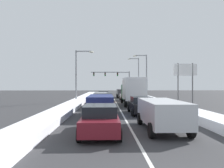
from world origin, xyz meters
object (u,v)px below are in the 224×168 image
object	(u,v)px
suv_charcoal_right_lane_fifth	(122,93)
sedan_black_right_lane_second	(141,105)
suv_silver_right_lane_nearest	(162,112)
street_lamp_left_mid	(79,71)
sedan_white_right_lane_fourth	(126,96)
sedan_red_center_lane_fourth	(104,97)
street_lamp_right_mid	(137,73)
sedan_tan_center_lane_fifth	(103,95)
roadside_sign_right	(185,74)
suv_navy_center_lane_second	(101,104)
street_lamp_right_near	(145,72)
suv_gray_center_lane_third	(103,98)
box_truck_right_lane_third	(133,90)
traffic_light_gantry	(116,77)
sedan_maroon_center_lane_nearest	(100,119)

from	to	relation	value
suv_charcoal_right_lane_fifth	sedan_black_right_lane_second	bearing A→B (deg)	-90.28
suv_silver_right_lane_nearest	street_lamp_left_mid	world-z (taller)	street_lamp_left_mid
sedan_white_right_lane_fourth	sedan_red_center_lane_fourth	world-z (taller)	same
sedan_red_center_lane_fourth	street_lamp_right_mid	xyz separation A→B (m)	(7.62, 18.59, 4.48)
suv_charcoal_right_lane_fifth	sedan_tan_center_lane_fifth	xyz separation A→B (m)	(-3.62, -4.83, -0.25)
suv_charcoal_right_lane_fifth	roadside_sign_right	xyz separation A→B (m)	(7.62, -12.45, 3.00)
suv_silver_right_lane_nearest	roadside_sign_right	world-z (taller)	roadside_sign_right
sedan_black_right_lane_second	roadside_sign_right	world-z (taller)	roadside_sign_right
suv_navy_center_lane_second	street_lamp_right_near	xyz separation A→B (m)	(7.54, 20.93, 3.84)
suv_silver_right_lane_nearest	suv_gray_center_lane_third	xyz separation A→B (m)	(-3.46, 11.59, 0.00)
street_lamp_left_mid	roadside_sign_right	bearing A→B (deg)	-8.58
suv_silver_right_lane_nearest	sedan_black_right_lane_second	bearing A→B (deg)	90.65
street_lamp_right_near	box_truck_right_lane_third	bearing A→B (deg)	-107.35
suv_charcoal_right_lane_fifth	suv_silver_right_lane_nearest	bearing A→B (deg)	-90.07
street_lamp_right_mid	sedan_red_center_lane_fourth	bearing A→B (deg)	-112.28
suv_gray_center_lane_third	traffic_light_gantry	size ratio (longest dim) A/B	0.46
box_truck_right_lane_third	sedan_tan_center_lane_fifth	xyz separation A→B (m)	(-3.78, 9.70, -1.14)
suv_navy_center_lane_second	suv_gray_center_lane_third	bearing A→B (deg)	89.05
street_lamp_right_near	sedan_maroon_center_lane_nearest	bearing A→B (deg)	-105.35
sedan_maroon_center_lane_nearest	street_lamp_right_mid	world-z (taller)	street_lamp_right_mid
suv_silver_right_lane_nearest	sedan_red_center_lane_fourth	bearing A→B (deg)	100.86
street_lamp_right_mid	street_lamp_left_mid	xyz separation A→B (m)	(-11.26, -18.15, -0.67)
suv_silver_right_lane_nearest	street_lamp_right_near	distance (m)	26.77
sedan_black_right_lane_second	sedan_maroon_center_lane_nearest	size ratio (longest dim) A/B	1.00
sedan_white_right_lane_fourth	suv_navy_center_lane_second	bearing A→B (deg)	-102.74
sedan_black_right_lane_second	sedan_tan_center_lane_fifth	size ratio (longest dim) A/B	1.00
sedan_black_right_lane_second	suv_charcoal_right_lane_fifth	distance (m)	22.20
sedan_tan_center_lane_fifth	roadside_sign_right	size ratio (longest dim) A/B	0.82
suv_silver_right_lane_nearest	suv_gray_center_lane_third	bearing A→B (deg)	106.60
sedan_tan_center_lane_fifth	roadside_sign_right	distance (m)	13.97
suv_charcoal_right_lane_fifth	sedan_maroon_center_lane_nearest	bearing A→B (deg)	-96.71
suv_silver_right_lane_nearest	suv_navy_center_lane_second	bearing A→B (deg)	124.09
sedan_maroon_center_lane_nearest	street_lamp_right_near	distance (m)	28.27
suv_silver_right_lane_nearest	street_lamp_right_near	xyz separation A→B (m)	(3.98, 26.19, 3.84)
suv_gray_center_lane_third	traffic_light_gantry	distance (m)	33.01
sedan_maroon_center_lane_nearest	suv_charcoal_right_lane_fifth	bearing A→B (deg)	83.29
traffic_light_gantry	street_lamp_right_near	size ratio (longest dim) A/B	1.31
sedan_red_center_lane_fourth	traffic_light_gantry	size ratio (longest dim) A/B	0.42
sedan_white_right_lane_fourth	sedan_tan_center_lane_fifth	world-z (taller)	same
box_truck_right_lane_third	roadside_sign_right	bearing A→B (deg)	15.55
sedan_black_right_lane_second	suv_navy_center_lane_second	world-z (taller)	suv_navy_center_lane_second
sedan_maroon_center_lane_nearest	street_lamp_left_mid	world-z (taller)	street_lamp_left_mid
sedan_white_right_lane_fourth	street_lamp_right_near	bearing A→B (deg)	50.69
suv_gray_center_lane_third	street_lamp_right_mid	bearing A→B (deg)	72.98
traffic_light_gantry	suv_navy_center_lane_second	bearing A→B (deg)	-94.45
suv_silver_right_lane_nearest	sedan_tan_center_lane_fifth	distance (m)	24.04
sedan_white_right_lane_fourth	sedan_red_center_lane_fourth	xyz separation A→B (m)	(-3.54, -3.52, 0.00)
suv_silver_right_lane_nearest	sedan_white_right_lane_fourth	size ratio (longest dim) A/B	1.09
sedan_white_right_lane_fourth	street_lamp_left_mid	distance (m)	8.69
suv_gray_center_lane_third	street_lamp_right_mid	size ratio (longest dim) A/B	0.55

